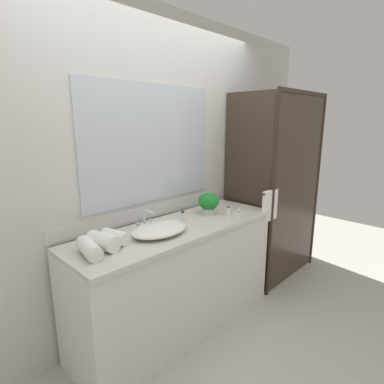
% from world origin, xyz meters
% --- Properties ---
extents(ground_plane, '(8.00, 8.00, 0.00)m').
position_xyz_m(ground_plane, '(0.00, 0.00, 0.00)').
color(ground_plane, '#B7B2A8').
extents(wall_back_with_mirror, '(4.40, 0.06, 2.60)m').
position_xyz_m(wall_back_with_mirror, '(0.00, 0.34, 1.30)').
color(wall_back_with_mirror, silver).
rests_on(wall_back_with_mirror, ground_plane).
extents(vanity_cabinet, '(1.80, 0.58, 0.90)m').
position_xyz_m(vanity_cabinet, '(0.00, 0.01, 0.45)').
color(vanity_cabinet, silver).
rests_on(vanity_cabinet, ground_plane).
extents(shower_enclosure, '(1.20, 0.59, 2.00)m').
position_xyz_m(shower_enclosure, '(1.28, -0.19, 1.02)').
color(shower_enclosure, '#2D2319').
rests_on(shower_enclosure, ground_plane).
extents(sink_basin, '(0.45, 0.32, 0.07)m').
position_xyz_m(sink_basin, '(-0.22, -0.03, 0.94)').
color(sink_basin, white).
rests_on(sink_basin, vanity_cabinet).
extents(faucet, '(0.17, 0.14, 0.15)m').
position_xyz_m(faucet, '(-0.22, 0.14, 0.95)').
color(faucet, silver).
rests_on(faucet, vanity_cabinet).
extents(potted_plant, '(0.19, 0.19, 0.19)m').
position_xyz_m(potted_plant, '(0.41, 0.05, 1.01)').
color(potted_plant, beige).
rests_on(potted_plant, vanity_cabinet).
extents(soap_dish, '(0.10, 0.07, 0.04)m').
position_xyz_m(soap_dish, '(0.63, -0.13, 0.91)').
color(soap_dish, silver).
rests_on(soap_dish, vanity_cabinet).
extents(amenity_bottle_body_wash, '(0.03, 0.03, 0.08)m').
position_xyz_m(amenity_bottle_body_wash, '(0.50, -0.11, 0.94)').
color(amenity_bottle_body_wash, white).
rests_on(amenity_bottle_body_wash, vanity_cabinet).
extents(amenity_bottle_shampoo, '(0.03, 0.03, 0.09)m').
position_xyz_m(amenity_bottle_shampoo, '(0.10, 0.06, 0.94)').
color(amenity_bottle_shampoo, silver).
rests_on(amenity_bottle_shampoo, vanity_cabinet).
extents(amenity_bottle_lotion, '(0.03, 0.03, 0.09)m').
position_xyz_m(amenity_bottle_lotion, '(0.60, 0.18, 0.94)').
color(amenity_bottle_lotion, silver).
rests_on(amenity_bottle_lotion, vanity_cabinet).
extents(rolled_towel_near_edge, '(0.13, 0.25, 0.10)m').
position_xyz_m(rolled_towel_near_edge, '(-0.76, -0.02, 0.95)').
color(rolled_towel_near_edge, white).
rests_on(rolled_towel_near_edge, vanity_cabinet).
extents(rolled_towel_middle, '(0.15, 0.23, 0.11)m').
position_xyz_m(rolled_towel_middle, '(-0.65, 0.01, 0.96)').
color(rolled_towel_middle, white).
rests_on(rolled_towel_middle, vanity_cabinet).
extents(rolled_towel_far_edge, '(0.13, 0.21, 0.09)m').
position_xyz_m(rolled_towel_far_edge, '(-0.54, 0.05, 0.95)').
color(rolled_towel_far_edge, white).
rests_on(rolled_towel_far_edge, vanity_cabinet).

